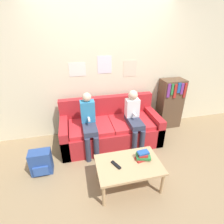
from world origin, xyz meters
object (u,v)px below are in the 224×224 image
Objects in this scene: backpack at (41,162)px; person_right at (134,117)px; tv_remote at (116,165)px; person_left at (89,122)px; coffee_table at (129,166)px; bookshelf at (170,103)px; couch at (110,129)px.

person_right is at bearing 12.78° from backpack.
tv_remote is 1.18m from backpack.
person_left reaches higher than tv_remote.
bookshelf reaches higher than coffee_table.
person_right is at bearing -26.42° from couch.
bookshelf reaches higher than backpack.
bookshelf reaches higher than tv_remote.
backpack is at bearing 127.48° from tv_remote.
backpack is at bearing -167.22° from person_right.
tv_remote is 2.07m from bookshelf.
person_left is at bearing 79.40° from tv_remote.
coffee_table is at bearing -29.07° from tv_remote.
person_right is (0.39, -0.20, 0.31)m from couch.
coffee_table is 5.14× the size of tv_remote.
person_right is 0.98× the size of bookshelf.
couch is 0.54m from person_right.
person_left reaches higher than coffee_table.
tv_remote is (-0.56, -0.88, -0.19)m from person_right.
person_left is 1.86m from bookshelf.
backpack is (-2.59, -0.84, -0.34)m from bookshelf.
person_right reaches higher than backpack.
person_left reaches higher than couch.
backpack is at bearing -155.19° from couch.
bookshelf is at bearing 11.65° from couch.
couch is at bearing 54.96° from tv_remote.
bookshelf is (0.99, 0.48, -0.05)m from person_right.
bookshelf is at bearing 14.95° from person_left.
person_right is (0.38, 0.89, 0.24)m from coffee_table.
couch is 1.75× the size of person_right.
couch reaches higher than coffee_table.
couch is 1.72× the size of bookshelf.
tv_remote is (-0.18, 0.01, 0.05)m from coffee_table.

